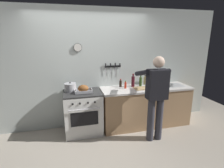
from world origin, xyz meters
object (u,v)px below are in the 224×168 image
object	(u,v)px
stove	(83,112)
bottle_wine_red	(133,81)
bottle_vinegar	(145,81)
bottle_olive_oil	(141,81)
cutting_board	(143,88)
stock_pot	(70,87)
person_cook	(156,94)
bottle_hot_sauce	(125,85)
bottle_soy_sauce	(121,84)
bottle_dish_soap	(147,83)
roasting_pan	(83,89)

from	to	relation	value
stove	bottle_wine_red	xyz separation A→B (m)	(1.15, 0.13, 0.57)
bottle_vinegar	bottle_olive_oil	world-z (taller)	bottle_olive_oil
cutting_board	bottle_olive_oil	size ratio (longest dim) A/B	1.39
bottle_olive_oil	stock_pot	bearing A→B (deg)	-178.68
stove	stock_pot	distance (m)	0.59
bottle_olive_oil	person_cook	bearing A→B (deg)	-90.10
bottle_hot_sauce	bottle_soy_sauce	distance (m)	0.15
stove	bottle_vinegar	world-z (taller)	bottle_vinegar
person_cook	cutting_board	xyz separation A→B (m)	(-0.04, 0.53, -0.04)
stock_pot	cutting_board	xyz separation A→B (m)	(1.53, -0.18, -0.08)
bottle_dish_soap	bottle_wine_red	bearing A→B (deg)	162.17
stock_pot	bottle_soy_sauce	distance (m)	1.11
stove	bottle_vinegar	distance (m)	1.61
bottle_vinegar	bottle_dish_soap	world-z (taller)	bottle_vinegar
roasting_pan	bottle_olive_oil	xyz separation A→B (m)	(1.32, 0.18, 0.04)
cutting_board	stock_pot	bearing A→B (deg)	173.26
stock_pot	bottle_olive_oil	distance (m)	1.57
stove	roasting_pan	distance (m)	0.52
stock_pot	bottle_vinegar	size ratio (longest dim) A/B	1.10
person_cook	bottle_hot_sauce	size ratio (longest dim) A/B	9.81
cutting_board	bottle_vinegar	size ratio (longest dim) A/B	1.63
person_cook	bottle_vinegar	bearing A→B (deg)	2.44
bottle_hot_sauce	bottle_soy_sauce	bearing A→B (deg)	117.71
person_cook	bottle_soy_sauce	world-z (taller)	person_cook
bottle_soy_sauce	bottle_olive_oil	size ratio (longest dim) A/B	0.71
stock_pot	bottle_olive_oil	xyz separation A→B (m)	(1.57, 0.04, 0.02)
person_cook	bottle_olive_oil	world-z (taller)	person_cook
stove	cutting_board	size ratio (longest dim) A/B	2.50
bottle_wine_red	bottle_soy_sauce	size ratio (longest dim) A/B	1.63
bottle_hot_sauce	bottle_vinegar	distance (m)	0.59
person_cook	bottle_soy_sauce	distance (m)	0.92
bottle_dish_soap	bottle_soy_sauce	xyz separation A→B (m)	(-0.57, 0.15, -0.01)
bottle_vinegar	bottle_wine_red	size ratio (longest dim) A/B	0.74
roasting_pan	person_cook	bearing A→B (deg)	-23.60
bottle_hot_sauce	bottle_wine_red	distance (m)	0.23
bottle_hot_sauce	bottle_olive_oil	xyz separation A→B (m)	(0.39, 0.09, 0.04)
bottle_wine_red	person_cook	bearing A→B (deg)	-75.72
bottle_olive_oil	bottle_dish_soap	bearing A→B (deg)	-45.53
person_cook	bottle_wine_red	world-z (taller)	person_cook
cutting_board	bottle_wine_red	world-z (taller)	bottle_wine_red
roasting_pan	bottle_hot_sauce	distance (m)	0.93
bottle_hot_sauce	bottle_wine_red	xyz separation A→B (m)	(0.20, 0.08, 0.06)
person_cook	bottle_soy_sauce	size ratio (longest dim) A/B	9.09
bottle_soy_sauce	bottle_olive_oil	world-z (taller)	bottle_olive_oil
roasting_pan	stock_pot	size ratio (longest dim) A/B	1.46
bottle_hot_sauce	bottle_wine_red	size ratio (longest dim) A/B	0.57
stock_pot	bottle_dish_soap	world-z (taller)	same
cutting_board	bottle_hot_sauce	world-z (taller)	bottle_hot_sauce
bottle_olive_oil	stove	bearing A→B (deg)	-173.78
stock_pot	stove	bearing A→B (deg)	-25.57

